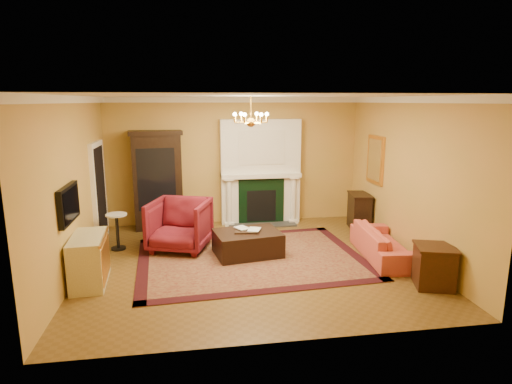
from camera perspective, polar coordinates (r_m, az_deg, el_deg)
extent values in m
cube|color=brown|center=(8.04, -0.64, -9.29)|extent=(6.00, 5.50, 0.02)
cube|color=silver|center=(7.49, -0.70, 12.77)|extent=(6.00, 5.50, 0.02)
cube|color=#CF954A|center=(10.33, -2.87, 4.15)|extent=(6.00, 0.02, 3.00)
cube|color=#CF954A|center=(4.98, 3.91, -4.48)|extent=(6.00, 0.02, 3.00)
cube|color=#CF954A|center=(7.79, -23.15, 0.60)|extent=(0.02, 5.50, 3.00)
cube|color=#CF954A|center=(8.58, 19.66, 1.85)|extent=(0.02, 5.50, 3.00)
cube|color=white|center=(10.28, 0.57, 2.72)|extent=(1.90, 0.32, 2.50)
cube|color=silver|center=(10.03, 0.74, 5.95)|extent=(1.10, 0.01, 0.80)
cube|color=black|center=(10.25, 0.72, -1.30)|extent=(1.10, 0.02, 1.10)
cube|color=black|center=(10.27, 0.73, -1.85)|extent=(0.70, 0.02, 0.75)
cube|color=#333333|center=(10.27, 0.83, -4.33)|extent=(1.60, 0.50, 0.04)
cube|color=white|center=(10.23, 0.63, 2.28)|extent=(1.90, 0.44, 0.10)
cylinder|color=white|center=(10.13, -3.62, -1.25)|extent=(0.14, 0.14, 1.18)
cylinder|color=white|center=(10.39, 4.98, -0.94)|extent=(0.14, 0.14, 1.18)
cube|color=white|center=(10.18, -2.93, 12.17)|extent=(6.00, 0.08, 0.12)
cube|color=white|center=(7.65, -23.68, 11.25)|extent=(0.08, 5.50, 0.12)
cube|color=white|center=(8.44, 20.06, 11.51)|extent=(0.08, 5.50, 0.12)
cube|color=white|center=(9.49, -20.20, -0.04)|extent=(0.08, 1.05, 2.10)
cube|color=black|center=(9.49, -19.98, -0.21)|extent=(0.02, 0.85, 1.95)
cube|color=black|center=(7.24, -23.72, -1.47)|extent=(0.08, 0.95, 0.58)
cube|color=black|center=(7.23, -23.38, -1.47)|extent=(0.01, 0.85, 0.48)
cube|color=gold|center=(9.78, 15.64, 4.16)|extent=(0.05, 0.76, 1.05)
cube|color=white|center=(9.77, 15.49, 4.16)|extent=(0.01, 0.62, 0.90)
cylinder|color=gold|center=(7.49, -0.69, 11.17)|extent=(0.03, 0.03, 0.40)
sphere|color=gold|center=(7.50, -0.69, 9.26)|extent=(0.16, 0.16, 0.16)
sphere|color=#FFE5B2|center=(7.54, 1.45, 10.33)|extent=(0.07, 0.07, 0.07)
sphere|color=#FFE5B2|center=(7.75, 0.09, 10.38)|extent=(0.07, 0.07, 0.07)
sphere|color=#FFE5B2|center=(7.71, -2.00, 10.37)|extent=(0.07, 0.07, 0.07)
sphere|color=#FFE5B2|center=(7.46, -2.86, 10.30)|extent=(0.07, 0.07, 0.07)
sphere|color=#FFE5B2|center=(7.23, -1.53, 10.26)|extent=(0.07, 0.07, 0.07)
sphere|color=#FFE5B2|center=(7.27, 0.70, 10.28)|extent=(0.07, 0.07, 0.07)
cube|color=#4F1111|center=(8.16, -0.66, -8.81)|extent=(4.36, 3.39, 0.02)
cube|color=black|center=(10.10, -13.00, 1.28)|extent=(1.13, 0.62, 2.16)
imported|color=maroon|center=(8.61, -10.15, -4.02)|extent=(1.36, 1.31, 1.12)
cylinder|color=black|center=(9.08, -17.85, -7.15)|extent=(0.29, 0.29, 0.04)
cylinder|color=black|center=(8.97, -17.99, -5.05)|extent=(0.06, 0.06, 0.66)
cylinder|color=white|center=(8.88, -18.14, -2.89)|extent=(0.41, 0.41, 0.03)
cube|color=beige|center=(7.50, -21.36, -8.41)|extent=(0.58, 1.10, 0.80)
imported|color=#CB4240|center=(8.46, 16.67, -5.94)|extent=(0.74, 1.96, 0.75)
cube|color=#38190F|center=(7.46, 22.64, -9.25)|extent=(0.69, 0.69, 0.64)
cube|color=black|center=(10.20, 13.60, -2.59)|extent=(0.51, 0.77, 0.80)
cube|color=black|center=(8.27, -1.13, -6.82)|extent=(1.34, 1.07, 0.45)
cube|color=black|center=(8.20, -1.32, -5.22)|extent=(0.48, 0.40, 0.03)
imported|color=gray|center=(8.18, -2.49, -4.09)|extent=(0.20, 0.12, 0.29)
imported|color=gray|center=(8.16, -1.03, -4.06)|extent=(0.22, 0.10, 0.30)
cylinder|color=gray|center=(10.12, -3.78, 2.66)|extent=(0.10, 0.10, 0.08)
cone|color=#103C16|center=(10.09, -3.79, 3.73)|extent=(0.14, 0.14, 0.30)
cylinder|color=gray|center=(10.31, 3.41, 2.87)|extent=(0.11, 0.11, 0.09)
cone|color=#103C16|center=(10.28, 3.43, 4.04)|extent=(0.16, 0.16, 0.34)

